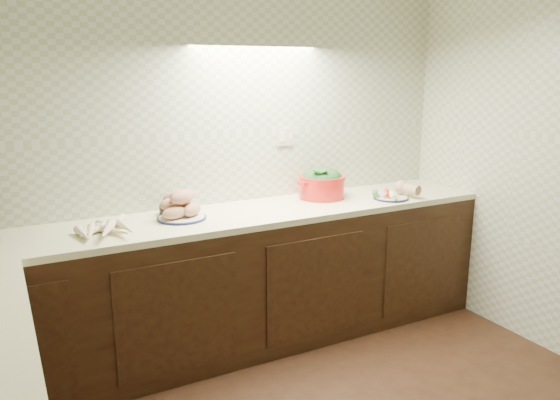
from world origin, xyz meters
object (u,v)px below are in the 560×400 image
sweet_potato_plate (181,207)px  veg_plate (395,192)px  onion_bowl (173,207)px  parsnip_pile (91,231)px  dutch_oven (322,183)px

sweet_potato_plate → veg_plate: (1.50, -0.17, -0.03)m
sweet_potato_plate → onion_bowl: sweet_potato_plate is taller
veg_plate → onion_bowl: bearing=169.5°
sweet_potato_plate → parsnip_pile: bearing=-167.2°
parsnip_pile → sweet_potato_plate: sweet_potato_plate is taller
sweet_potato_plate → onion_bowl: (-0.02, 0.11, -0.02)m
parsnip_pile → dutch_oven: size_ratio=1.09×
parsnip_pile → sweet_potato_plate: size_ratio=1.43×
parsnip_pile → dutch_oven: (1.58, 0.19, 0.07)m
onion_bowl → veg_plate: (1.52, -0.28, -0.01)m
dutch_oven → veg_plate: size_ratio=1.27×
onion_bowl → parsnip_pile: bearing=-156.0°
parsnip_pile → onion_bowl: 0.58m
sweet_potato_plate → veg_plate: bearing=-6.5°
parsnip_pile → veg_plate: bearing=-1.4°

